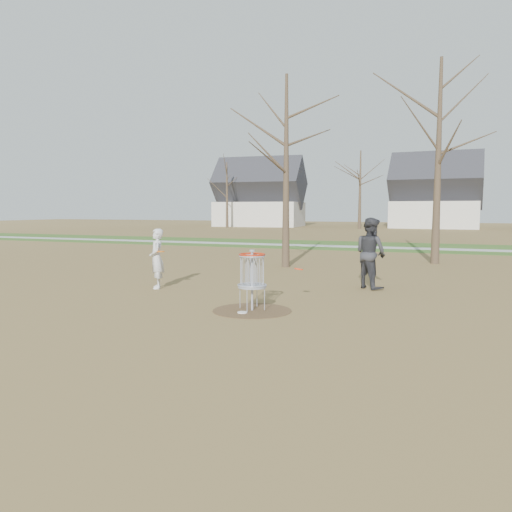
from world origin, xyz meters
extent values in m
plane|color=brown|center=(0.00, 0.00, 0.00)|extent=(160.00, 160.00, 0.00)
cube|color=#2D5119|center=(0.00, 21.00, 0.01)|extent=(160.00, 8.00, 0.01)
cube|color=#9E9E99|center=(0.00, 20.00, 0.01)|extent=(160.00, 1.50, 0.01)
cylinder|color=#47331E|center=(0.00, 0.00, 0.01)|extent=(1.80, 1.80, 0.01)
imported|color=silver|center=(-3.77, 1.95, 0.87)|extent=(0.71, 0.76, 1.74)
imported|color=#2F2F33|center=(1.98, 4.25, 1.03)|extent=(1.27, 1.23, 2.06)
cylinder|color=white|center=(-0.10, -0.34, 0.02)|extent=(0.22, 0.22, 0.02)
cylinder|color=#FF350D|center=(0.67, 1.43, 0.83)|extent=(0.22, 0.22, 0.07)
cylinder|color=orange|center=(-3.53, 1.78, 1.10)|extent=(0.22, 0.22, 0.02)
cylinder|color=#9EA3AD|center=(0.00, 0.00, 0.68)|extent=(0.05, 0.05, 1.35)
cylinder|color=#9EA3AD|center=(0.00, 0.00, 0.55)|extent=(0.64, 0.64, 0.04)
torus|color=#9EA3AD|center=(0.00, 0.00, 1.25)|extent=(0.60, 0.60, 0.04)
torus|color=#B6260C|center=(0.00, 0.00, 1.28)|extent=(0.60, 0.60, 0.04)
cone|color=#382B1E|center=(-2.00, 8.50, 3.75)|extent=(0.32, 0.32, 7.50)
cone|color=#382B1E|center=(3.50, 12.00, 4.25)|extent=(0.36, 0.36, 8.50)
cone|color=#382B1E|center=(-22.00, 46.00, 4.00)|extent=(0.36, 0.36, 8.00)
cone|color=#382B1E|center=(-6.00, 48.00, 4.50)|extent=(0.40, 0.40, 9.00)
cube|color=silver|center=(-20.00, 52.00, 1.60)|extent=(11.46, 7.75, 3.20)
pyramid|color=#2D2D33|center=(-20.00, 52.00, 4.98)|extent=(12.01, 7.79, 3.55)
cube|color=silver|center=(2.00, 54.00, 1.60)|extent=(10.24, 7.34, 3.20)
pyramid|color=#2D2D33|center=(2.00, 54.00, 4.98)|extent=(10.74, 7.36, 3.55)
camera|label=1|loc=(4.19, -10.33, 2.30)|focal=35.00mm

